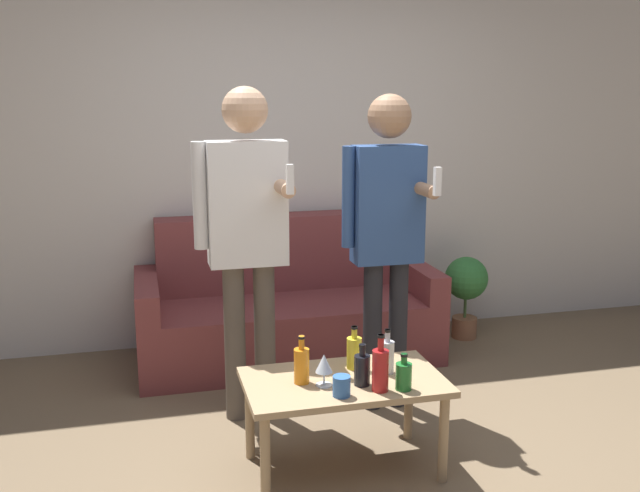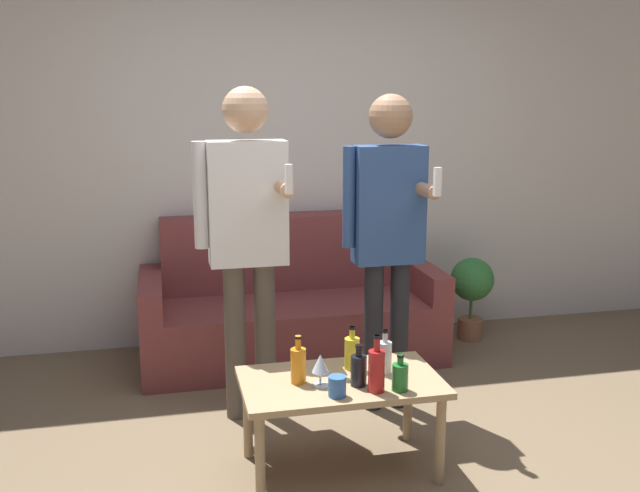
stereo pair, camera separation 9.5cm
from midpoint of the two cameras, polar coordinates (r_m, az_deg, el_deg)
name	(u,v)px [view 1 (the left image)]	position (r m, az deg, el deg)	size (l,w,h in m)	color
ground_plane	(386,486)	(3.35, 4.46, -18.60)	(16.00, 16.00, 0.00)	#756047
wall_back	(287,146)	(4.92, -3.20, 8.00)	(8.00, 0.06, 2.70)	silver
couch	(286,309)	(4.71, -3.33, -5.06)	(1.91, 0.82, 0.90)	brown
coffee_table	(344,391)	(3.29, 1.08, -11.49)	(0.90, 0.52, 0.45)	tan
bottle_orange	(302,364)	(3.20, -2.34, -9.45)	(0.07, 0.07, 0.22)	orange
bottle_green	(387,356)	(3.32, 4.57, -8.76)	(0.06, 0.06, 0.21)	silver
bottle_dark	(362,369)	(3.19, 2.52, -9.80)	(0.07, 0.07, 0.19)	black
bottle_yellow	(354,352)	(3.36, 1.93, -8.45)	(0.07, 0.07, 0.21)	yellow
bottle_red	(380,369)	(3.12, 3.98, -9.77)	(0.07, 0.07, 0.25)	#B21E1E
bottle_clear	(404,375)	(3.16, 5.84, -10.25)	(0.07, 0.07, 0.16)	#23752D
wine_glass_near	(324,364)	(3.17, -0.55, -9.46)	(0.08, 0.08, 0.15)	silver
cup_on_table	(342,386)	(3.09, 0.84, -11.15)	(0.08, 0.08, 0.09)	#3366B2
person_standing_left	(247,226)	(3.66, -6.64, 1.61)	(0.47, 0.44, 1.74)	brown
person_standing_right	(387,224)	(3.77, 4.64, 1.80)	(0.43, 0.42, 1.71)	#232328
potted_plant	(466,285)	(5.10, 11.09, -3.11)	(0.30, 0.30, 0.58)	#936042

